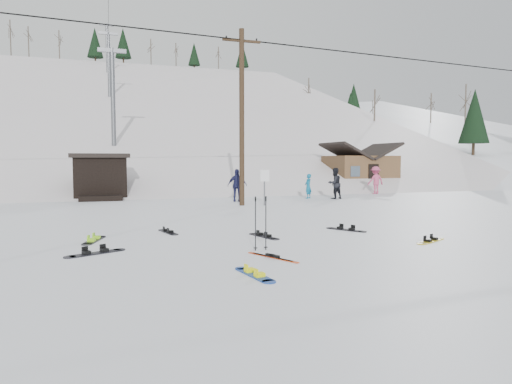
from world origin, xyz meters
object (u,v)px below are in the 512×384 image
object	(u,v)px
hero_skis	(273,257)
utility_pole	(242,115)
hero_snowboard	(254,274)
cabin	(360,171)

from	to	relation	value
hero_skis	utility_pole	bearing A→B (deg)	51.47
hero_snowboard	cabin	bearing A→B (deg)	-44.83
utility_pole	hero_skis	size ratio (longest dim) A/B	5.90
cabin	hero_skis	xyz separation A→B (m)	(-15.95, -22.49, -1.46)
utility_pole	cabin	bearing A→B (deg)	37.56
hero_snowboard	utility_pole	bearing A→B (deg)	-25.20
utility_pole	hero_skis	xyz separation A→B (m)	(-2.95, -12.49, -4.66)
cabin	hero_snowboard	world-z (taller)	cabin
utility_pole	hero_skis	world-z (taller)	utility_pole
hero_snowboard	hero_skis	size ratio (longest dim) A/B	0.96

